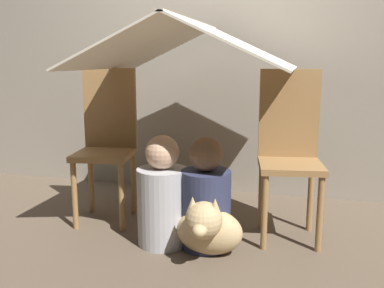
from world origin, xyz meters
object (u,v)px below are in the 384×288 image
(chair_right, at_px, (289,148))
(person_second, at_px, (206,200))
(dog, at_px, (207,228))
(chair_left, at_px, (107,139))
(person_front, at_px, (163,198))

(chair_right, height_order, person_second, chair_right)
(chair_right, relative_size, dog, 2.65)
(dog, bearing_deg, chair_left, 151.23)
(person_second, xyz_separation_m, dog, (0.04, -0.13, -0.11))
(person_second, bearing_deg, person_front, -176.18)
(chair_left, height_order, person_front, chair_left)
(chair_right, distance_m, person_front, 0.81)
(person_front, bearing_deg, dog, -21.44)
(person_second, bearing_deg, chair_left, 158.09)
(chair_left, xyz_separation_m, person_second, (0.75, -0.30, -0.26))
(chair_left, relative_size, person_second, 1.56)
(chair_left, distance_m, chair_right, 1.19)
(chair_left, distance_m, person_second, 0.85)
(person_front, height_order, person_second, same)
(chair_left, bearing_deg, person_front, -40.81)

